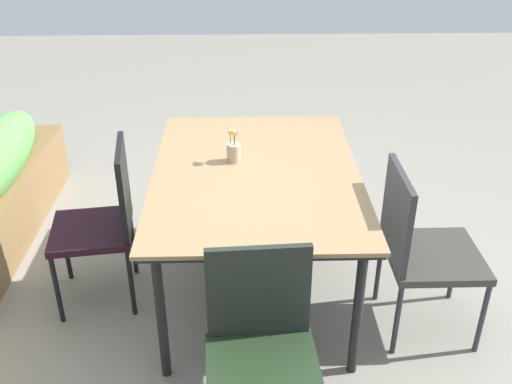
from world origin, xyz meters
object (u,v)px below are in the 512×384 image
(chair_far_side, at_px, (105,217))
(chair_end_left, at_px, (261,346))
(flower_vase, at_px, (234,149))
(chair_near_left, at_px, (420,244))
(dining_table, at_px, (256,180))

(chair_far_side, bearing_deg, chair_end_left, -148.11)
(flower_vase, bearing_deg, chair_near_left, -116.70)
(chair_far_side, height_order, flower_vase, flower_vase)
(dining_table, bearing_deg, chair_near_left, -112.98)
(chair_end_left, bearing_deg, chair_near_left, -143.27)
(chair_far_side, relative_size, chair_near_left, 1.01)
(dining_table, distance_m, flower_vase, 0.21)
(dining_table, xyz_separation_m, chair_end_left, (-1.05, 0.00, -0.20))
(chair_near_left, height_order, flower_vase, flower_vase)
(dining_table, bearing_deg, flower_vase, 43.67)
(flower_vase, bearing_deg, dining_table, -136.33)
(dining_table, bearing_deg, chair_end_left, 179.73)
(chair_end_left, height_order, chair_far_side, chair_far_side)
(chair_end_left, height_order, chair_near_left, chair_near_left)
(chair_near_left, bearing_deg, chair_end_left, -49.97)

